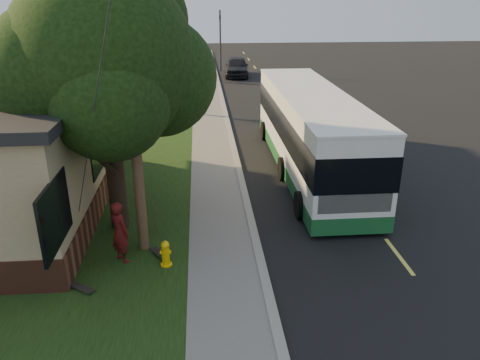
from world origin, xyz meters
name	(u,v)px	position (x,y,z in m)	size (l,w,h in m)	color
ground	(260,263)	(0.00, 0.00, 0.00)	(120.00, 120.00, 0.00)	black
road	(316,148)	(4.00, 10.00, 0.01)	(8.00, 80.00, 0.01)	black
curb	(234,149)	(0.00, 10.00, 0.06)	(0.25, 80.00, 0.12)	gray
sidewalk	(213,150)	(-1.00, 10.00, 0.04)	(2.00, 80.00, 0.08)	slate
grass_verge	(139,152)	(-4.50, 10.00, 0.04)	(5.00, 80.00, 0.07)	black
fire_hydrant	(166,253)	(-2.60, 0.00, 0.43)	(0.32, 0.32, 0.74)	yellow
utility_pole	(131,93)	(-3.31, 0.99, 4.63)	(2.86, 3.21, 9.07)	#473321
leafy_tree	(106,63)	(-4.17, 2.65, 5.17)	(6.30, 6.00, 7.80)	black
bare_tree_near	(167,77)	(-3.50, 18.00, 2.15)	(1.38, 1.21, 4.31)	black
bare_tree_far	(182,55)	(-3.00, 30.00, 2.00)	(1.38, 1.21, 4.03)	black
traffic_signal	(220,36)	(0.50, 34.00, 3.16)	(0.18, 0.22, 5.50)	#2D2D30
transit_bus	(310,130)	(2.94, 7.13, 1.77)	(2.82, 12.24, 3.31)	silver
skateboarder	(120,232)	(-3.83, 0.35, 0.96)	(0.65, 0.43, 1.78)	#521010
skateboard_main	(160,254)	(-2.81, 0.51, 0.13)	(0.66, 0.84, 0.08)	black
skateboard_spare	(81,288)	(-4.68, -0.97, 0.13)	(0.79, 0.65, 0.08)	black
dumpster	(1,167)	(-9.33, 6.58, 0.72)	(1.89, 1.72, 1.35)	#122F1F
distant_car	(237,67)	(1.79, 30.98, 0.85)	(2.00, 4.97, 1.69)	black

